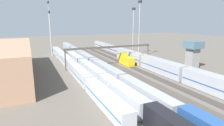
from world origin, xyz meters
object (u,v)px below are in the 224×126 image
object	(u,v)px
train_on_track_6	(101,78)
train_on_track_5	(95,63)
train_on_track_0	(144,58)
train_on_track_1	(160,67)
light_mast_1	(50,28)
control_tower	(193,52)
train_on_track_7	(72,66)
train_on_track_2	(126,60)
signal_gantry	(110,49)
light_mast_2	(139,23)
light_mast_3	(49,22)
light_mast_0	(133,26)
maintenance_shed	(7,61)

from	to	relation	value
train_on_track_6	train_on_track_5	bearing A→B (deg)	-13.13
train_on_track_5	train_on_track_6	distance (m)	22.01
train_on_track_0	train_on_track_1	world-z (taller)	train_on_track_1
train_on_track_0	train_on_track_1	distance (m)	19.31
light_mast_1	control_tower	bearing A→B (deg)	-135.97
train_on_track_7	train_on_track_1	xyz separation A→B (m)	(-17.38, -30.00, 0.59)
train_on_track_2	light_mast_1	size ratio (longest dim) A/B	0.40
train_on_track_7	train_on_track_0	bearing A→B (deg)	-87.94
train_on_track_0	signal_gantry	world-z (taller)	signal_gantry
light_mast_2	control_tower	xyz separation A→B (m)	(-28.63, -8.46, -11.88)
train_on_track_0	light_mast_1	bearing A→B (deg)	48.14
light_mast_3	train_on_track_2	bearing A→B (deg)	-143.64
train_on_track_5	light_mast_2	xyz separation A→B (m)	(11.07, -28.45, 16.65)
train_on_track_0	light_mast_0	distance (m)	23.09
train_on_track_2	maintenance_shed	bearing A→B (deg)	90.33
control_tower	train_on_track_6	bearing A→B (deg)	95.28
train_on_track_5	light_mast_3	distance (m)	43.92
train_on_track_0	train_on_track_5	distance (m)	25.00
train_on_track_7	light_mast_1	size ratio (longest dim) A/B	3.85
light_mast_0	signal_gantry	size ratio (longest dim) A/B	0.66
maintenance_shed	train_on_track_1	bearing A→B (deg)	-108.90
light_mast_0	light_mast_3	xyz separation A→B (m)	(20.93, 41.84, 1.94)
light_mast_0	maintenance_shed	xyz separation A→B (m)	(-17.88, 61.12, -11.28)
train_on_track_2	train_on_track_0	xyz separation A→B (m)	(0.34, -10.00, -0.13)
train_on_track_5	train_on_track_1	size ratio (longest dim) A/B	1.95
light_mast_0	control_tower	size ratio (longest dim) A/B	2.30
control_tower	light_mast_2	bearing A→B (deg)	16.46
train_on_track_1	light_mast_3	bearing A→B (deg)	30.42
maintenance_shed	control_tower	bearing A→B (deg)	-103.77
light_mast_3	control_tower	size ratio (longest dim) A/B	2.61
train_on_track_6	signal_gantry	size ratio (longest dim) A/B	2.26
train_on_track_7	light_mast_1	xyz separation A→B (m)	(35.77, 3.53, 14.01)
light_mast_2	control_tower	world-z (taller)	light_mast_2
train_on_track_7	light_mast_0	xyz separation A→B (m)	(18.52, -38.47, 14.95)
train_on_track_2	light_mast_0	xyz separation A→B (m)	(17.61, -13.47, 14.81)
train_on_track_7	train_on_track_1	world-z (taller)	train_on_track_1
light_mast_3	light_mast_1	bearing A→B (deg)	177.48
light_mast_0	control_tower	xyz separation A→B (m)	(-34.93, -8.44, -10.16)
train_on_track_2	light_mast_0	size ratio (longest dim) A/B	0.38
light_mast_1	light_mast_0	bearing A→B (deg)	-112.33
train_on_track_0	train_on_track_6	distance (m)	36.93
train_on_track_1	light_mast_0	xyz separation A→B (m)	(35.91, -8.47, 14.36)
train_on_track_0	train_on_track_6	bearing A→B (deg)	125.67
light_mast_3	maintenance_shed	distance (m)	45.30
signal_gantry	maintenance_shed	distance (m)	40.22
train_on_track_0	train_on_track_5	xyz separation A→B (m)	(-0.10, 25.00, 0.00)
light_mast_0	train_on_track_1	bearing A→B (deg)	166.72
train_on_track_6	control_tower	bearing A→B (deg)	-84.72
train_on_track_5	train_on_track_2	bearing A→B (deg)	-90.93
maintenance_shed	control_tower	xyz separation A→B (m)	(-17.04, -69.56, 1.12)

